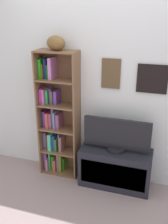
{
  "coord_description": "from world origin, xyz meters",
  "views": [
    {
      "loc": [
        0.69,
        -1.8,
        2.08
      ],
      "look_at": [
        -0.16,
        0.85,
        0.98
      ],
      "focal_mm": 41.15,
      "sensor_mm": 36.0,
      "label": 1
    }
  ],
  "objects_px": {
    "football": "(56,43)",
    "television": "(117,135)",
    "bookshelf": "(56,120)",
    "tv_stand": "(115,168)"
  },
  "relations": [
    {
      "from": "football",
      "to": "tv_stand",
      "type": "distance_m",
      "value": 1.68
    },
    {
      "from": "bookshelf",
      "to": "tv_stand",
      "type": "distance_m",
      "value": 0.97
    },
    {
      "from": "football",
      "to": "tv_stand",
      "type": "relative_size",
      "value": 0.29
    },
    {
      "from": "television",
      "to": "football",
      "type": "bearing_deg",
      "value": 176.08
    },
    {
      "from": "tv_stand",
      "to": "bookshelf",
      "type": "bearing_deg",
      "value": 174.25
    },
    {
      "from": "football",
      "to": "television",
      "type": "xyz_separation_m",
      "value": [
        0.77,
        -0.05,
        -1.04
      ]
    },
    {
      "from": "bookshelf",
      "to": "football",
      "type": "relative_size",
      "value": 6.49
    },
    {
      "from": "television",
      "to": "tv_stand",
      "type": "bearing_deg",
      "value": -90.0
    },
    {
      "from": "bookshelf",
      "to": "television",
      "type": "distance_m",
      "value": 0.82
    },
    {
      "from": "tv_stand",
      "to": "television",
      "type": "distance_m",
      "value": 0.45
    }
  ]
}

